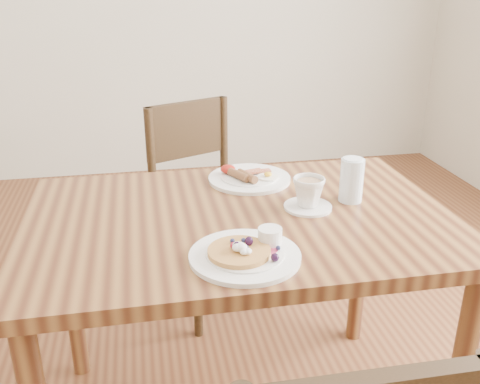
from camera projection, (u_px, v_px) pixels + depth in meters
The scene contains 6 objects.
dining_table at pixel (240, 246), 1.55m from camera, with size 1.20×0.80×0.75m.
chair_far at pixel (205, 197), 2.29m from camera, with size 0.55×0.55×0.88m.
pancake_plate at pixel (247, 252), 1.28m from camera, with size 0.27×0.27×0.06m.
breakfast_plate at pixel (248, 177), 1.76m from camera, with size 0.27×0.27×0.04m.
teacup_saucer at pixel (308, 194), 1.54m from camera, with size 0.14×0.14×0.09m.
water_glass at pixel (351, 180), 1.58m from camera, with size 0.07×0.07×0.13m, color silver.
Camera 1 is at (-0.26, -1.35, 1.39)m, focal length 40.00 mm.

